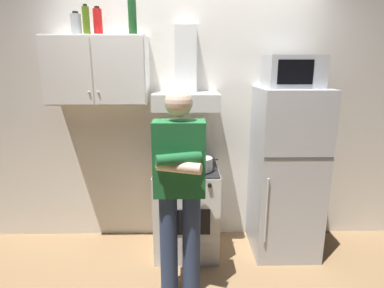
% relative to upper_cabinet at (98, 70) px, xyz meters
% --- Properties ---
extents(ground_plane, '(7.00, 7.00, 0.00)m').
position_rel_upper_cabinet_xyz_m(ground_plane, '(0.85, -0.37, -1.75)').
color(ground_plane, olive).
extents(back_wall_tiled, '(4.80, 0.10, 2.70)m').
position_rel_upper_cabinet_xyz_m(back_wall_tiled, '(0.85, 0.23, -0.40)').
color(back_wall_tiled, silver).
rests_on(back_wall_tiled, ground_plane).
extents(upper_cabinet, '(0.90, 0.37, 0.60)m').
position_rel_upper_cabinet_xyz_m(upper_cabinet, '(0.00, 0.00, 0.00)').
color(upper_cabinet, white).
extents(stove_oven, '(0.60, 0.62, 0.87)m').
position_rel_upper_cabinet_xyz_m(stove_oven, '(0.80, -0.13, -1.32)').
color(stove_oven, white).
rests_on(stove_oven, ground_plane).
extents(range_hood, '(0.60, 0.44, 0.75)m').
position_rel_upper_cabinet_xyz_m(range_hood, '(0.80, 0.00, -0.15)').
color(range_hood, white).
extents(refrigerator, '(0.60, 0.62, 1.60)m').
position_rel_upper_cabinet_xyz_m(refrigerator, '(1.75, -0.12, -0.95)').
color(refrigerator, silver).
rests_on(refrigerator, ground_plane).
extents(microwave, '(0.48, 0.37, 0.28)m').
position_rel_upper_cabinet_xyz_m(microwave, '(1.75, -0.11, -0.01)').
color(microwave, '#B7BABF').
rests_on(microwave, refrigerator).
extents(person_standing, '(0.38, 0.33, 1.64)m').
position_rel_upper_cabinet_xyz_m(person_standing, '(0.75, -0.73, -0.85)').
color(person_standing, navy).
rests_on(person_standing, ground_plane).
extents(cooking_pot, '(0.31, 0.21, 0.12)m').
position_rel_upper_cabinet_xyz_m(cooking_pot, '(0.93, -0.24, -0.82)').
color(cooking_pot, '#B7BABF').
rests_on(cooking_pot, stove_oven).
extents(bottle_wine_green, '(0.07, 0.07, 0.35)m').
position_rel_upper_cabinet_xyz_m(bottle_wine_green, '(0.33, 0.01, 0.47)').
color(bottle_wine_green, '#19471E').
rests_on(bottle_wine_green, upper_cabinet).
extents(bottle_olive_oil, '(0.06, 0.06, 0.25)m').
position_rel_upper_cabinet_xyz_m(bottle_olive_oil, '(-0.06, -0.03, 0.42)').
color(bottle_olive_oil, '#4C6B19').
rests_on(bottle_olive_oil, upper_cabinet).
extents(bottle_canister_steel, '(0.09, 0.09, 0.20)m').
position_rel_upper_cabinet_xyz_m(bottle_canister_steel, '(-0.15, -0.02, 0.39)').
color(bottle_canister_steel, '#B2B5BA').
rests_on(bottle_canister_steel, upper_cabinet).
extents(bottle_soda_red, '(0.08, 0.08, 0.25)m').
position_rel_upper_cabinet_xyz_m(bottle_soda_red, '(0.02, 0.03, 0.42)').
color(bottle_soda_red, red).
rests_on(bottle_soda_red, upper_cabinet).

